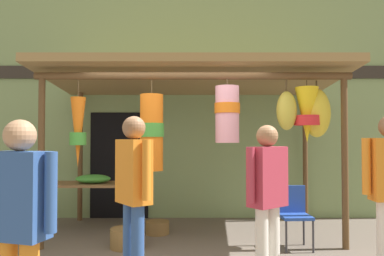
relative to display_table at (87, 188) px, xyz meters
name	(u,v)px	position (x,y,z in m)	size (l,w,h in m)	color
ground_plane	(175,255)	(1.49, -1.28, -0.69)	(30.00, 30.00, 0.00)	#60564C
shop_facade	(180,101)	(1.48, 1.08, 1.54)	(10.11, 0.29, 4.47)	#7A9360
market_stall_canopy	(200,91)	(1.84, -0.35, 1.56)	(4.67, 2.28, 2.64)	brown
display_table	(87,188)	(0.00, 0.00, 0.00)	(1.45, 0.65, 0.78)	brown
flower_heap_on_table	(93,179)	(0.10, -0.03, 0.15)	(0.57, 0.40, 0.14)	green
folding_chair	(293,211)	(3.12, -0.93, -0.19)	(0.42, 0.42, 0.84)	#2347A8
wicker_basket_by_table	(157,227)	(1.16, -0.21, -0.59)	(0.37, 0.37, 0.20)	brown
wicker_basket_spare	(127,238)	(0.82, -0.94, -0.56)	(0.48, 0.48, 0.26)	brown
customer_foreground	(267,191)	(2.48, -2.30, 0.28)	(0.48, 0.42, 1.64)	silver
shopper_by_bananas	(18,216)	(0.51, -3.51, 0.27)	(0.57, 0.32, 1.64)	orange
passerby_at_right	(133,186)	(1.12, -2.36, 0.34)	(0.41, 0.49, 1.73)	#2D5193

